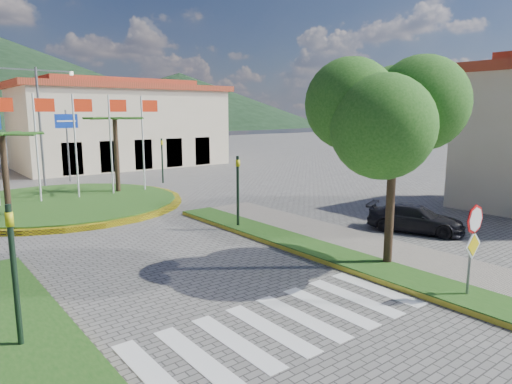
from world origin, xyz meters
TOP-DOWN VIEW (x-y plane):
  - sidewalk_right at (6.00, 2.00)m, footprint 4.00×28.00m
  - verge_right at (4.80, 2.00)m, footprint 1.60×28.00m
  - crosswalk at (0.00, 4.00)m, footprint 8.00×3.00m
  - roundabout_island at (0.00, 22.00)m, footprint 12.70×12.70m
  - stop_sign at (4.90, 1.96)m, footprint 0.80×0.11m
  - deciduous_tree at (5.50, 5.00)m, footprint 3.60×3.60m
  - traffic_light_left at (-5.20, 6.50)m, footprint 0.15×0.18m
  - traffic_light_right at (4.50, 12.00)m, footprint 0.15×0.18m
  - traffic_light_far at (8.00, 26.00)m, footprint 0.18×0.15m
  - direction_sign_east at (3.00, 30.97)m, footprint 1.60×0.14m
  - street_lamp_centre at (1.00, 30.00)m, footprint 4.80×0.16m
  - building_right at (10.00, 38.00)m, footprint 19.08×9.54m
  - hill_far_east at (70.00, 135.00)m, footprint 120.00×120.00m
  - car_dark_b at (3.38, 36.42)m, footprint 3.61×1.97m
  - car_side_right at (10.19, 7.00)m, footprint 3.01×4.27m

SIDE VIEW (x-z plane):
  - crosswalk at x=0.00m, z-range 0.00..0.01m
  - sidewalk_right at x=6.00m, z-range 0.00..0.15m
  - verge_right at x=4.80m, z-range 0.00..0.18m
  - roundabout_island at x=0.00m, z-range -2.83..3.17m
  - car_dark_b at x=3.38m, z-range 0.00..1.13m
  - car_side_right at x=10.19m, z-range 0.00..1.15m
  - stop_sign at x=4.90m, z-range 0.47..3.12m
  - traffic_light_left at x=-5.20m, z-range 0.34..3.54m
  - traffic_light_right at x=4.50m, z-range 0.34..3.54m
  - traffic_light_far at x=8.00m, z-range 0.34..3.54m
  - direction_sign_east at x=3.00m, z-range 0.93..6.13m
  - building_right at x=10.00m, z-range -0.12..7.93m
  - street_lamp_centre at x=1.00m, z-range 0.50..8.50m
  - deciduous_tree at x=5.50m, z-range 1.78..8.58m
  - hill_far_east at x=70.00m, z-range 0.00..18.00m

